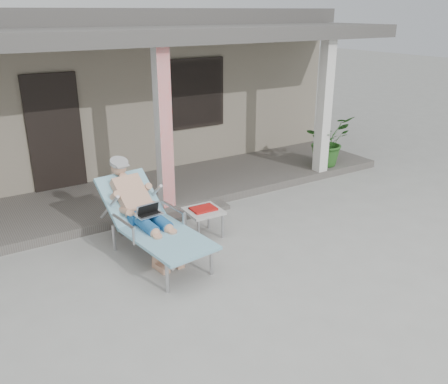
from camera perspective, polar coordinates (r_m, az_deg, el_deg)
ground at (r=6.54m, az=1.50°, el=-8.88°), size 60.00×60.00×0.00m
house at (r=11.75m, az=-16.66°, el=12.37°), size 10.40×5.40×3.30m
porch_deck at (r=8.92m, az=-9.22°, el=-0.19°), size 10.00×2.00×0.15m
porch_overhang at (r=8.29m, az=-10.19°, el=17.45°), size 10.00×2.30×2.85m
porch_step at (r=7.96m, az=-5.90°, el=-2.97°), size 2.00×0.30×0.07m
lounger at (r=6.59m, az=-9.39°, el=-0.87°), size 1.01×2.14×1.35m
side_table at (r=7.20m, az=-2.48°, el=-2.45°), size 0.53×0.53×0.47m
potted_palm at (r=10.32m, az=12.31°, el=6.06°), size 1.01×0.89×1.06m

